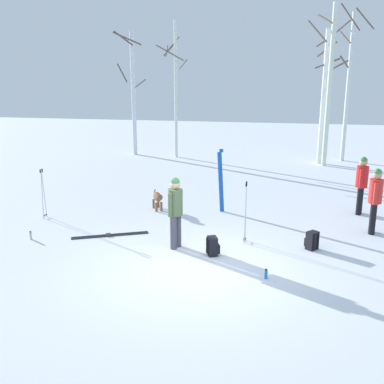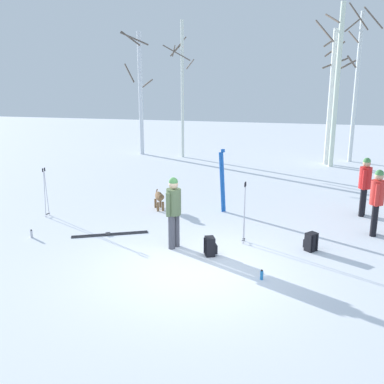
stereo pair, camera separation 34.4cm
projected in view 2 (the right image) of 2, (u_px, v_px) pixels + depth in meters
name	position (u px, v px, depth m)	size (l,w,h in m)	color
ground_plane	(194.00, 270.00, 9.39)	(60.00, 60.00, 0.00)	white
person_0	(174.00, 208.00, 10.38)	(0.34, 0.49, 1.72)	#4C4C56
person_1	(377.00, 198.00, 11.20)	(0.34, 0.51, 1.72)	black
person_2	(365.00, 183.00, 12.78)	(0.34, 0.51, 1.72)	black
dog	(159.00, 197.00, 13.48)	(0.49, 0.81, 0.57)	brown
ski_pair_planted_0	(222.00, 181.00, 13.13)	(0.22, 0.13, 1.91)	blue
ski_pair_lying_0	(110.00, 234.00, 11.46)	(1.83, 0.98, 0.05)	black
ski_poles_0	(45.00, 191.00, 12.77)	(0.07, 0.20, 1.43)	#B2B2BC
ski_poles_1	(244.00, 211.00, 10.74)	(0.07, 0.21, 1.52)	#B2B2BC
backpack_0	(311.00, 242.00, 10.38)	(0.35, 0.34, 0.44)	black
backpack_1	(210.00, 246.00, 10.11)	(0.34, 0.32, 0.44)	black
water_bottle_0	(262.00, 275.00, 8.94)	(0.06, 0.06, 0.21)	#1E72BF
water_bottle_1	(32.00, 234.00, 11.24)	(0.06, 0.06, 0.21)	silver
birch_tree_0	(140.00, 91.00, 22.18)	(1.54, 1.47, 6.02)	silver
birch_tree_1	(182.00, 87.00, 21.35)	(1.38, 1.41, 6.45)	silver
birch_tree_2	(331.00, 95.00, 19.68)	(1.35, 1.38, 6.27)	silver
birch_tree_3	(337.00, 85.00, 19.05)	(1.46, 1.51, 6.90)	silver
birch_tree_4	(356.00, 84.00, 20.15)	(1.62, 1.62, 7.02)	silver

